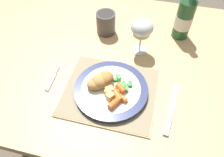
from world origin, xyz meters
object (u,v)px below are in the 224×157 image
Objects in this scene: wine_glass at (142,29)px; table_knife at (171,113)px; bottle at (185,16)px; dinner_plate at (111,90)px; dining_table at (123,71)px; fork at (52,80)px; drinking_cup at (106,23)px.

table_knife is at bearing -60.94° from wine_glass.
dinner_plate is at bearing -120.37° from bottle.
dinner_plate is (-0.01, -0.18, 0.10)m from dining_table.
wine_glass reaches higher than fork.
wine_glass is (-0.15, 0.27, 0.11)m from table_knife.
table_knife is at bearing -90.97° from bottle.
wine_glass is 0.21m from bottle.
fork is at bearing -140.05° from bottle.
dining_table is 0.22m from drinking_cup.
dinner_plate is 0.26m from wine_glass.
bottle reaches higher than table_knife.
dinner_plate reaches higher than dining_table.
dining_table is at bearing -52.00° from drinking_cup.
fork is 0.39m from wine_glass.
wine_glass is at bearing 45.15° from dining_table.
dining_table is 6.96× the size of table_knife.
bottle is at bearing 42.61° from dining_table.
fork is at bearing 179.83° from dinner_plate.
wine_glass reaches higher than table_knife.
dining_table is 0.31m from table_knife.
wine_glass reaches higher than drinking_cup.
bottle is (0.01, 0.41, 0.10)m from table_knife.
dinner_plate is 0.98× the size of bottle.
table_knife reaches higher than dining_table.
dining_table is at bearing 37.34° from fork.
bottle is 0.33m from drinking_cup.
dinner_plate is at bearing -0.17° from fork.
bottle is at bearing 39.95° from fork.
dining_table is 9.59× the size of wine_glass.
drinking_cup is (-0.32, -0.05, -0.05)m from bottle.
drinking_cup reaches higher than dinner_plate.
bottle is 2.73× the size of drinking_cup.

